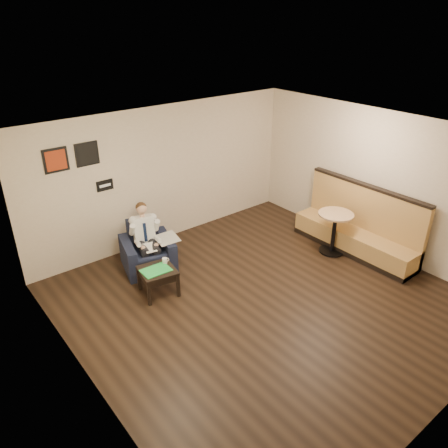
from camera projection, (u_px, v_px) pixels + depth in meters
ground at (264, 301)px, 7.38m from camera, size 6.00×6.00×0.00m
wall_back at (165, 175)px, 8.85m from camera, size 6.00×0.02×2.80m
wall_left at (81, 301)px, 5.08m from camera, size 0.02×6.00×2.80m
wall_right at (380, 183)px, 8.43m from camera, size 0.02×6.00×2.80m
ceiling at (272, 139)px, 6.13m from camera, size 6.00×6.00×0.02m
seating_sign at (105, 185)px, 8.06m from camera, size 0.32×0.02×0.20m
art_print_left at (56, 160)px, 7.33m from camera, size 0.42×0.03×0.42m
art_print_right at (87, 154)px, 7.63m from camera, size 0.42×0.03×0.42m
armchair at (147, 247)px, 8.15m from camera, size 1.11×1.11×0.87m
seated_man at (148, 242)px, 7.98m from camera, size 0.78×0.98×1.20m
lap_papers at (150, 248)px, 7.93m from camera, size 0.25×0.32×0.01m
newspaper at (167, 238)px, 8.13m from camera, size 0.47×0.55×0.01m
side_table at (158, 281)px, 7.49m from camera, size 0.67×0.67×0.47m
green_folder at (156, 270)px, 7.35m from camera, size 0.49×0.35×0.01m
coffee_mug at (165, 261)px, 7.54m from camera, size 0.10×0.10×0.10m
smartphone at (157, 264)px, 7.54m from camera, size 0.16×0.12×0.01m
banquette at (357, 221)px, 8.61m from camera, size 0.63×2.63×1.34m
cafe_table at (334, 233)px, 8.68m from camera, size 0.75×0.75×0.85m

